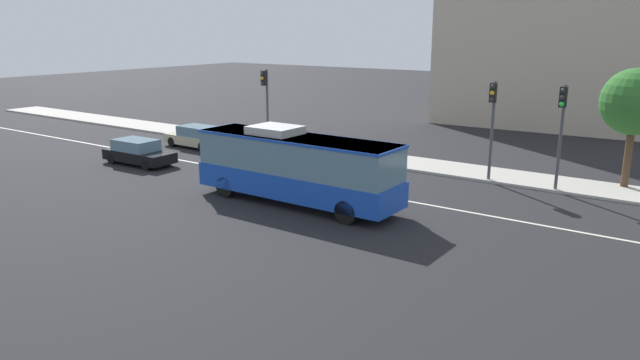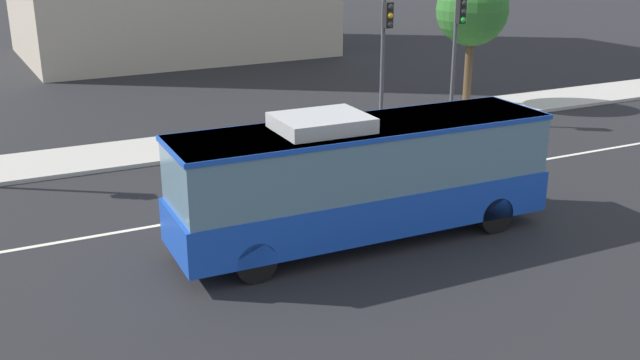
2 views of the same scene
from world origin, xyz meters
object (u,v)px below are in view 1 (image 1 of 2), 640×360
at_px(transit_bus, 296,165).
at_px(street_tree_kerbside_left, 635,102).
at_px(traffic_light_far_corner, 562,120).
at_px(sedan_beige, 197,137).
at_px(sedan_black, 138,152).
at_px(traffic_light_near_corner, 266,95).
at_px(traffic_light_mid_block, 492,114).

relative_size(transit_bus, street_tree_kerbside_left, 1.68).
bearing_deg(traffic_light_far_corner, street_tree_kerbside_left, 134.44).
bearing_deg(street_tree_kerbside_left, sedan_beige, -169.39).
height_order(sedan_black, sedan_beige, same).
xyz_separation_m(traffic_light_near_corner, traffic_light_far_corner, (18.51, -0.33, 0.00)).
xyz_separation_m(sedan_beige, traffic_light_near_corner, (4.06, 2.42, 2.84)).
height_order(transit_bus, street_tree_kerbside_left, street_tree_kerbside_left).
height_order(sedan_beige, traffic_light_far_corner, traffic_light_far_corner).
relative_size(sedan_beige, traffic_light_mid_block, 0.88).
xyz_separation_m(traffic_light_near_corner, street_tree_kerbside_left, (21.19, 2.31, 0.75)).
bearing_deg(sedan_black, traffic_light_near_corner, 67.21).
relative_size(transit_bus, traffic_light_near_corner, 1.93).
xyz_separation_m(traffic_light_near_corner, traffic_light_mid_block, (15.16, -0.29, 0.00)).
distance_m(transit_bus, sedan_beige, 14.99).
bearing_deg(traffic_light_mid_block, traffic_light_near_corner, -94.65).
height_order(transit_bus, traffic_light_near_corner, traffic_light_near_corner).
bearing_deg(transit_bus, sedan_black, 175.60).
distance_m(sedan_black, sedan_beige, 5.62).
relative_size(sedan_black, sedan_beige, 1.00).
distance_m(traffic_light_mid_block, traffic_light_far_corner, 3.35).
bearing_deg(street_tree_kerbside_left, traffic_light_far_corner, -135.39).
bearing_deg(traffic_light_far_corner, transit_bus, -46.61).
relative_size(sedan_beige, traffic_light_near_corner, 0.88).
height_order(transit_bus, sedan_beige, transit_bus).
xyz_separation_m(transit_bus, street_tree_kerbside_left, (11.85, 11.36, 2.50)).
height_order(sedan_beige, traffic_light_mid_block, traffic_light_mid_block).
height_order(traffic_light_far_corner, street_tree_kerbside_left, street_tree_kerbside_left).
distance_m(traffic_light_far_corner, street_tree_kerbside_left, 3.83).
distance_m(sedan_black, traffic_light_mid_block, 20.02).
xyz_separation_m(traffic_light_mid_block, traffic_light_far_corner, (3.35, -0.03, 0.00)).
distance_m(traffic_light_near_corner, traffic_light_mid_block, 15.16).
bearing_deg(sedan_black, traffic_light_far_corner, 18.04).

